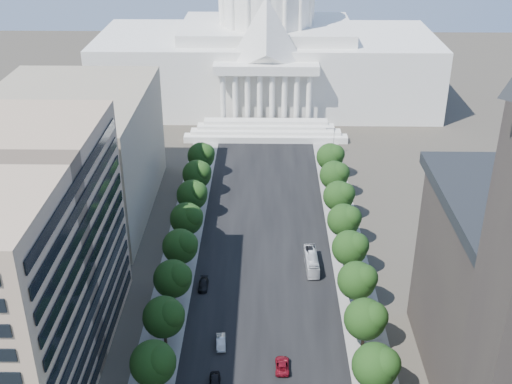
# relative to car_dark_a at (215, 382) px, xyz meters

# --- Properties ---
(road_asphalt) EXTENTS (30.00, 260.00, 0.01)m
(road_asphalt) POSITION_rel_car_dark_a_xyz_m (8.20, 52.53, -0.81)
(road_asphalt) COLOR black
(road_asphalt) RESTS_ON ground
(sidewalk_left) EXTENTS (8.00, 260.00, 0.02)m
(sidewalk_left) POSITION_rel_car_dark_a_xyz_m (-10.80, 52.53, -0.81)
(sidewalk_left) COLOR gray
(sidewalk_left) RESTS_ON ground
(sidewalk_right) EXTENTS (8.00, 260.00, 0.02)m
(sidewalk_right) POSITION_rel_car_dark_a_xyz_m (27.20, 52.53, -0.81)
(sidewalk_right) COLOR gray
(sidewalk_right) RESTS_ON ground
(capitol) EXTENTS (120.00, 56.00, 73.00)m
(capitol) POSITION_rel_car_dark_a_xyz_m (8.20, 147.42, 19.20)
(capitol) COLOR white
(capitol) RESTS_ON ground
(office_block_left_far) EXTENTS (38.00, 52.00, 30.00)m
(office_block_left_far) POSITION_rel_car_dark_a_xyz_m (-39.80, 62.53, 14.19)
(office_block_left_far) COLOR gray
(office_block_left_far) RESTS_ON ground
(tree_l_c) EXTENTS (7.79, 7.60, 9.97)m
(tree_l_c) POSITION_rel_car_dark_a_xyz_m (-9.46, -1.67, 5.64)
(tree_l_c) COLOR #33261C
(tree_l_c) RESTS_ON ground
(tree_l_d) EXTENTS (7.79, 7.60, 9.97)m
(tree_l_d) POSITION_rel_car_dark_a_xyz_m (-9.46, 10.33, 5.64)
(tree_l_d) COLOR #33261C
(tree_l_d) RESTS_ON ground
(tree_l_e) EXTENTS (7.79, 7.60, 9.97)m
(tree_l_e) POSITION_rel_car_dark_a_xyz_m (-9.46, 22.33, 5.64)
(tree_l_e) COLOR #33261C
(tree_l_e) RESTS_ON ground
(tree_l_f) EXTENTS (7.79, 7.60, 9.97)m
(tree_l_f) POSITION_rel_car_dark_a_xyz_m (-9.46, 34.33, 5.64)
(tree_l_f) COLOR #33261C
(tree_l_f) RESTS_ON ground
(tree_l_g) EXTENTS (7.79, 7.60, 9.97)m
(tree_l_g) POSITION_rel_car_dark_a_xyz_m (-9.46, 46.33, 5.64)
(tree_l_g) COLOR #33261C
(tree_l_g) RESTS_ON ground
(tree_l_h) EXTENTS (7.79, 7.60, 9.97)m
(tree_l_h) POSITION_rel_car_dark_a_xyz_m (-9.46, 58.33, 5.64)
(tree_l_h) COLOR #33261C
(tree_l_h) RESTS_ON ground
(tree_l_i) EXTENTS (7.79, 7.60, 9.97)m
(tree_l_i) POSITION_rel_car_dark_a_xyz_m (-9.46, 70.33, 5.64)
(tree_l_i) COLOR #33261C
(tree_l_i) RESTS_ON ground
(tree_l_j) EXTENTS (7.79, 7.60, 9.97)m
(tree_l_j) POSITION_rel_car_dark_a_xyz_m (-9.46, 82.33, 5.64)
(tree_l_j) COLOR #33261C
(tree_l_j) RESTS_ON ground
(tree_r_c) EXTENTS (7.79, 7.60, 9.97)m
(tree_r_c) POSITION_rel_car_dark_a_xyz_m (26.54, -1.67, 5.64)
(tree_r_c) COLOR #33261C
(tree_r_c) RESTS_ON ground
(tree_r_d) EXTENTS (7.79, 7.60, 9.97)m
(tree_r_d) POSITION_rel_car_dark_a_xyz_m (26.54, 10.33, 5.64)
(tree_r_d) COLOR #33261C
(tree_r_d) RESTS_ON ground
(tree_r_e) EXTENTS (7.79, 7.60, 9.97)m
(tree_r_e) POSITION_rel_car_dark_a_xyz_m (26.54, 22.33, 5.64)
(tree_r_e) COLOR #33261C
(tree_r_e) RESTS_ON ground
(tree_r_f) EXTENTS (7.79, 7.60, 9.97)m
(tree_r_f) POSITION_rel_car_dark_a_xyz_m (26.54, 34.33, 5.64)
(tree_r_f) COLOR #33261C
(tree_r_f) RESTS_ON ground
(tree_r_g) EXTENTS (7.79, 7.60, 9.97)m
(tree_r_g) POSITION_rel_car_dark_a_xyz_m (26.54, 46.33, 5.64)
(tree_r_g) COLOR #33261C
(tree_r_g) RESTS_ON ground
(tree_r_h) EXTENTS (7.79, 7.60, 9.97)m
(tree_r_h) POSITION_rel_car_dark_a_xyz_m (26.54, 58.33, 5.64)
(tree_r_h) COLOR #33261C
(tree_r_h) RESTS_ON ground
(tree_r_i) EXTENTS (7.79, 7.60, 9.97)m
(tree_r_i) POSITION_rel_car_dark_a_xyz_m (26.54, 70.33, 5.64)
(tree_r_i) COLOR #33261C
(tree_r_i) RESTS_ON ground
(tree_r_j) EXTENTS (7.79, 7.60, 9.97)m
(tree_r_j) POSITION_rel_car_dark_a_xyz_m (26.54, 82.33, 5.64)
(tree_r_j) COLOR #33261C
(tree_r_j) RESTS_ON ground
(streetlight_b) EXTENTS (2.61, 0.44, 9.00)m
(streetlight_b) POSITION_rel_car_dark_a_xyz_m (28.10, -2.47, 5.01)
(streetlight_b) COLOR gray
(streetlight_b) RESTS_ON ground
(streetlight_c) EXTENTS (2.61, 0.44, 9.00)m
(streetlight_c) POSITION_rel_car_dark_a_xyz_m (28.10, 22.53, 5.01)
(streetlight_c) COLOR gray
(streetlight_c) RESTS_ON ground
(streetlight_d) EXTENTS (2.61, 0.44, 9.00)m
(streetlight_d) POSITION_rel_car_dark_a_xyz_m (28.10, 47.53, 5.01)
(streetlight_d) COLOR gray
(streetlight_d) RESTS_ON ground
(streetlight_e) EXTENTS (2.61, 0.44, 9.00)m
(streetlight_e) POSITION_rel_car_dark_a_xyz_m (28.10, 72.53, 5.01)
(streetlight_e) COLOR gray
(streetlight_e) RESTS_ON ground
(streetlight_f) EXTENTS (2.61, 0.44, 9.00)m
(streetlight_f) POSITION_rel_car_dark_a_xyz_m (28.10, 97.53, 5.01)
(streetlight_f) COLOR gray
(streetlight_f) RESTS_ON ground
(car_dark_a) EXTENTS (2.20, 4.88, 1.63)m
(car_dark_a) POSITION_rel_car_dark_a_xyz_m (0.00, 0.00, 0.00)
(car_dark_a) COLOR black
(car_dark_a) RESTS_ON ground
(car_silver) EXTENTS (1.99, 4.79, 1.54)m
(car_silver) POSITION_rel_car_dark_a_xyz_m (0.37, 10.23, -0.04)
(car_silver) COLOR #ABAEB3
(car_silver) RESTS_ON ground
(car_red) EXTENTS (2.41, 5.19, 1.44)m
(car_red) POSITION_rel_car_dark_a_xyz_m (11.42, 4.37, -0.09)
(car_red) COLOR maroon
(car_red) RESTS_ON ground
(car_dark_b) EXTENTS (2.01, 4.85, 1.40)m
(car_dark_b) POSITION_rel_car_dark_a_xyz_m (-4.49, 28.33, -0.11)
(car_dark_b) COLOR black
(car_dark_b) RESTS_ON ground
(city_bus) EXTENTS (2.90, 10.95, 3.03)m
(city_bus) POSITION_rel_car_dark_a_xyz_m (18.43, 36.38, 0.70)
(city_bus) COLOR silver
(city_bus) RESTS_ON ground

